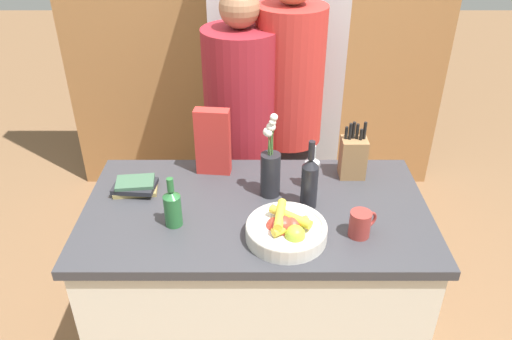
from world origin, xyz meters
name	(u,v)px	position (x,y,z in m)	size (l,w,h in m)	color
kitchen_island	(256,286)	(0.00, 0.00, 0.45)	(1.42, 0.77, 0.89)	silver
back_wall_wood	(256,9)	(0.00, 1.65, 1.30)	(2.62, 0.12, 2.60)	#9E6B3D
refrigerator	(275,79)	(0.12, 1.29, 0.96)	(0.76, 0.63, 1.91)	#B7B7BC
fruit_bowl	(286,229)	(0.11, -0.20, 0.94)	(0.31, 0.31, 0.12)	silver
knife_block	(353,157)	(0.43, 0.25, 0.99)	(0.11, 0.10, 0.26)	olive
flower_vase	(270,168)	(0.06, 0.10, 1.02)	(0.08, 0.08, 0.38)	#232328
cereal_box	(213,142)	(-0.19, 0.28, 1.05)	(0.16, 0.08, 0.31)	red
coffee_mug	(361,224)	(0.39, -0.18, 0.95)	(0.11, 0.09, 0.10)	#99332D
book_stack	(135,186)	(-0.52, 0.12, 0.92)	(0.19, 0.15, 0.05)	#99844C
bottle_oil	(310,181)	(0.22, 0.01, 1.01)	(0.07, 0.07, 0.30)	black
bottle_vinegar	(173,207)	(-0.32, -0.11, 0.98)	(0.07, 0.07, 0.21)	#286633
bottle_wine	(312,171)	(0.24, 0.16, 0.97)	(0.06, 0.06, 0.20)	#B2BCC1
person_at_sink	(242,131)	(-0.08, 0.66, 0.91)	(0.38, 0.38, 1.64)	#383842
person_in_blue	(288,114)	(0.17, 0.72, 0.98)	(0.35, 0.35, 1.74)	#383842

